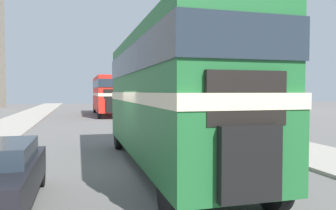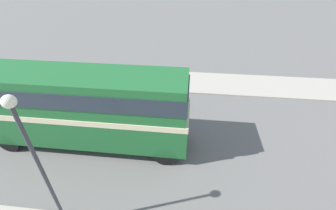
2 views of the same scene
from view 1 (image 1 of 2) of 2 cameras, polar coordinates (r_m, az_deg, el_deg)
ground_plane at (r=10.65m, az=-4.25°, el=-11.17°), size 120.00×120.00×0.00m
sidewalk_right at (r=13.63m, az=25.15°, el=-8.14°), size 3.50×120.00×0.12m
double_decker_bus at (r=10.47m, az=0.03°, el=2.62°), size 2.53×10.43×4.25m
bus_distant at (r=34.98m, az=-10.63°, el=2.18°), size 2.38×11.10×4.01m
pedestrian_walking at (r=18.01m, az=15.23°, el=-2.01°), size 0.37×0.37×1.81m
bicycle_on_pavement at (r=24.03m, az=4.59°, el=-2.45°), size 0.05×1.76×0.78m
street_lamp at (r=13.15m, az=19.28°, el=8.62°), size 0.36×0.36×5.86m
shop_building_block at (r=52.79m, az=9.62°, el=5.23°), size 20.59×10.04×10.34m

